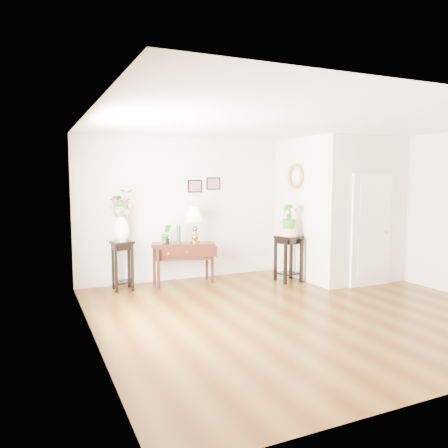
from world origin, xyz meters
TOP-DOWN VIEW (x-y plane):
  - floor at (0.00, 0.00)m, footprint 6.00×5.50m
  - ceiling at (0.00, 0.00)m, footprint 6.00×5.50m
  - wall_back at (0.00, 2.75)m, footprint 6.00×0.02m
  - wall_left at (-3.00, 0.00)m, footprint 0.02×5.50m
  - wall_right at (3.00, 0.00)m, footprint 0.02×5.50m
  - partition at (2.10, 1.77)m, footprint 1.80×1.95m
  - door at (2.10, 0.78)m, footprint 0.90×0.05m
  - art_print_left at (-0.65, 2.73)m, footprint 0.30×0.02m
  - art_print_right at (-0.25, 2.73)m, footprint 0.30×0.02m
  - wall_ornament at (1.16, 1.90)m, footprint 0.07×0.51m
  - console_table at (-1.04, 2.33)m, footprint 1.25×0.75m
  - table_lamp at (-0.81, 2.33)m, footprint 0.52×0.52m
  - green_vase at (-1.13, 2.33)m, footprint 0.08×0.08m
  - potted_plant at (-1.38, 2.33)m, footprint 0.21×0.18m
  - plant_stand_a at (-2.19, 2.35)m, footprint 0.41×0.41m
  - porcelain_vase at (-2.19, 2.35)m, footprint 0.35×0.35m
  - lily_arrangement at (-2.19, 2.35)m, footprint 0.44×0.39m
  - plant_stand_b at (0.90, 1.70)m, footprint 0.54×0.54m
  - ceramic_bowl at (0.90, 1.70)m, footprint 0.36×0.36m
  - narcissus at (0.90, 1.70)m, footprint 0.36×0.36m

SIDE VIEW (x-z plane):
  - floor at x=0.00m, z-range -0.01..0.01m
  - console_table at x=-1.04m, z-range 0.00..0.79m
  - plant_stand_a at x=-2.19m, z-range 0.00..0.89m
  - plant_stand_b at x=0.90m, z-range 0.00..0.90m
  - green_vase at x=-1.13m, z-range 0.78..1.14m
  - potted_plant at x=-1.38m, z-range 0.79..1.14m
  - ceramic_bowl at x=0.90m, z-range 0.90..1.05m
  - door at x=2.10m, z-range 0.00..2.10m
  - porcelain_vase at x=-2.19m, z-range 0.86..1.36m
  - table_lamp at x=-0.81m, z-range 0.79..1.49m
  - narcissus at x=0.90m, z-range 1.02..1.51m
  - wall_back at x=0.00m, z-range 0.00..2.80m
  - wall_left at x=-3.00m, z-range 0.00..2.80m
  - wall_right at x=3.00m, z-range 0.00..2.80m
  - partition at x=2.10m, z-range 0.00..2.80m
  - lily_arrangement at x=-2.19m, z-range 1.29..1.77m
  - art_print_left at x=-0.65m, z-range 1.73..1.98m
  - art_print_right at x=-0.25m, z-range 1.77..2.02m
  - wall_ornament at x=1.16m, z-range 1.79..2.30m
  - ceiling at x=0.00m, z-range 2.79..2.81m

